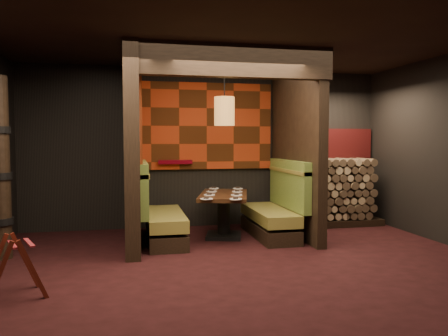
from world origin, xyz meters
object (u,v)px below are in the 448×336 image
luggage_rack (13,265)px  firewood_stack (333,192)px  pendant_lamp (224,111)px  totem_column (0,169)px  dining_table (224,208)px  booth_bench_left (158,216)px  booth_bench_right (275,212)px

luggage_rack → firewood_stack: (4.81, 2.83, 0.29)m
pendant_lamp → totem_column: pendant_lamp is taller
dining_table → firewood_stack: 2.29m
booth_bench_left → dining_table: booth_bench_left is taller
booth_bench_right → dining_table: (-0.85, 0.07, 0.08)m
booth_bench_right → totem_column: (-3.98, -0.55, 0.79)m
booth_bench_right → luggage_rack: size_ratio=2.23×
totem_column → firewood_stack: size_ratio=1.39×
booth_bench_left → dining_table: 1.05m
dining_table → firewood_stack: bearing=16.1°
pendant_lamp → firewood_stack: size_ratio=0.61×
dining_table → luggage_rack: dining_table is taller
booth_bench_left → firewood_stack: firewood_stack is taller
firewood_stack → booth_bench_right: bearing=-152.7°
totem_column → dining_table: bearing=11.1°
booth_bench_right → totem_column: totem_column is taller
booth_bench_right → firewood_stack: 1.54m
booth_bench_left → booth_bench_right: size_ratio=1.00×
booth_bench_left → dining_table: size_ratio=1.07×
totem_column → firewood_stack: (5.33, 1.25, -0.57)m
dining_table → totem_column: bearing=-168.9°
firewood_stack → totem_column: bearing=-166.8°
dining_table → pendant_lamp: (-0.00, -0.05, 1.54)m
pendant_lamp → totem_column: 3.29m
booth_bench_left → pendant_lamp: bearing=0.9°
pendant_lamp → firewood_stack: bearing=17.2°
totem_column → booth_bench_right: bearing=7.9°
dining_table → booth_bench_left: bearing=-176.4°
booth_bench_right → firewood_stack: (1.35, 0.70, 0.21)m
firewood_stack → dining_table: bearing=-163.9°
pendant_lamp → luggage_rack: size_ratio=1.47×
luggage_rack → totem_column: size_ratio=0.30×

